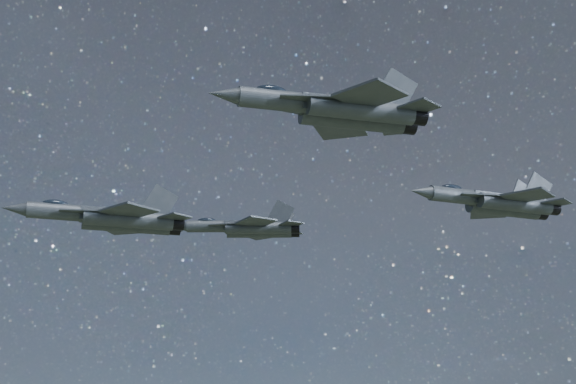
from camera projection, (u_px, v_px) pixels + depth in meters
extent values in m
cylinder|color=#333A40|center=(68.00, 212.00, 69.17)|extent=(6.91, 2.42, 1.43)
cone|color=#333A40|center=(14.00, 208.00, 67.95)|extent=(2.36, 1.59, 1.28)
ellipsoid|color=black|center=(55.00, 204.00, 69.07)|extent=(2.30, 1.27, 0.71)
cube|color=#333A40|center=(123.00, 217.00, 70.49)|extent=(7.63, 2.47, 1.19)
cylinder|color=#333A40|center=(129.00, 219.00, 69.63)|extent=(7.82, 2.55, 1.43)
cylinder|color=#333A40|center=(126.00, 224.00, 71.31)|extent=(7.82, 2.55, 1.43)
cylinder|color=black|center=(177.00, 223.00, 70.81)|extent=(1.37, 1.48, 1.32)
cylinder|color=black|center=(173.00, 228.00, 72.49)|extent=(1.37, 1.48, 1.32)
cube|color=#333A40|center=(88.00, 212.00, 68.47)|extent=(4.80, 1.21, 0.11)
cube|color=#333A40|center=(86.00, 219.00, 70.73)|extent=(4.83, 2.54, 0.11)
cube|color=#333A40|center=(129.00, 211.00, 67.62)|extent=(5.20, 5.25, 0.18)
cube|color=#333A40|center=(122.00, 228.00, 73.33)|extent=(4.76, 5.00, 0.18)
cube|color=#333A40|center=(175.00, 217.00, 69.67)|extent=(3.07, 3.10, 0.14)
cube|color=#333A40|center=(167.00, 229.00, 73.53)|extent=(2.80, 2.90, 0.14)
cube|color=#333A40|center=(160.00, 202.00, 70.67)|extent=(3.19, 0.53, 3.26)
cube|color=#333A40|center=(157.00, 209.00, 72.77)|extent=(3.13, 0.87, 3.26)
cylinder|color=#333A40|center=(216.00, 226.00, 88.89)|extent=(6.48, 2.33, 1.34)
cone|color=#333A40|center=(179.00, 226.00, 88.94)|extent=(2.22, 1.51, 1.20)
ellipsoid|color=black|center=(207.00, 221.00, 89.08)|extent=(2.16, 1.21, 0.66)
cube|color=#333A40|center=(256.00, 227.00, 88.82)|extent=(7.15, 2.39, 1.12)
cylinder|color=#333A40|center=(258.00, 228.00, 87.88)|extent=(7.33, 2.47, 1.34)
cylinder|color=#333A40|center=(259.00, 232.00, 89.53)|extent=(7.33, 2.47, 1.34)
cylinder|color=black|center=(294.00, 228.00, 87.84)|extent=(1.30, 1.40, 1.24)
cylinder|color=black|center=(294.00, 232.00, 89.48)|extent=(1.30, 1.40, 1.24)
cube|color=#333A40|center=(229.00, 225.00, 87.73)|extent=(4.51, 2.42, 0.10)
cube|color=#333A40|center=(230.00, 230.00, 89.95)|extent=(4.49, 1.09, 0.10)
cube|color=#333A40|center=(256.00, 222.00, 85.96)|extent=(4.44, 4.67, 0.17)
cube|color=#333A40|center=(259.00, 235.00, 91.55)|extent=(4.88, 4.92, 0.17)
cube|color=#333A40|center=(291.00, 224.00, 86.82)|extent=(2.61, 2.71, 0.13)
cube|color=#333A40|center=(291.00, 233.00, 90.60)|extent=(2.88, 2.91, 0.13)
cube|color=#333A40|center=(281.00, 213.00, 88.12)|extent=(2.93, 0.85, 3.05)
cube|color=#333A40|center=(282.00, 218.00, 90.17)|extent=(2.99, 0.50, 3.05)
cylinder|color=#333A40|center=(286.00, 101.00, 53.01)|extent=(6.61, 2.13, 1.37)
cone|color=#333A40|center=(224.00, 95.00, 51.95)|extent=(2.24, 1.47, 1.23)
ellipsoid|color=black|center=(271.00, 90.00, 52.93)|extent=(2.18, 1.16, 0.68)
cube|color=#333A40|center=(352.00, 109.00, 54.14)|extent=(7.30, 2.16, 1.14)
cylinder|color=#333A40|center=(361.00, 110.00, 53.30)|extent=(7.48, 2.23, 1.37)
cylinder|color=#333A40|center=(352.00, 120.00, 54.92)|extent=(7.48, 2.23, 1.37)
cylinder|color=black|center=(417.00, 116.00, 54.32)|extent=(1.28, 1.39, 1.26)
cylinder|color=black|center=(407.00, 125.00, 55.94)|extent=(1.28, 1.39, 1.26)
cube|color=#333A40|center=(314.00, 98.00, 52.28)|extent=(4.62, 1.30, 0.11)
cube|color=#333A40|center=(304.00, 112.00, 54.47)|extent=(4.64, 2.31, 0.11)
cube|color=#333A40|center=(370.00, 95.00, 51.36)|extent=(4.96, 5.03, 0.18)
cube|color=#333A40|center=(340.00, 128.00, 56.88)|extent=(4.62, 4.83, 0.18)
cube|color=#333A40|center=(419.00, 107.00, 53.23)|extent=(2.93, 2.96, 0.13)
cube|color=#333A40|center=(396.00, 128.00, 56.95)|extent=(2.72, 2.81, 0.13)
cube|color=#333A40|center=(397.00, 90.00, 54.22)|extent=(3.06, 0.48, 3.12)
cube|color=#333A40|center=(385.00, 102.00, 56.25)|extent=(3.02, 0.74, 3.12)
cylinder|color=#333A40|center=(462.00, 196.00, 74.31)|extent=(6.90, 2.80, 1.42)
cone|color=#333A40|center=(421.00, 192.00, 72.84)|extent=(2.41, 1.70, 1.28)
ellipsoid|color=black|center=(452.00, 188.00, 74.14)|extent=(2.32, 1.39, 0.70)
cube|color=#333A40|center=(506.00, 202.00, 75.89)|extent=(7.60, 2.90, 1.19)
cylinder|color=#333A40|center=(515.00, 204.00, 75.07)|extent=(7.79, 2.99, 1.42)
cylinder|color=#333A40|center=(504.00, 209.00, 76.71)|extent=(7.79, 2.99, 1.42)
cylinder|color=black|center=(552.00, 208.00, 76.48)|extent=(1.43, 1.53, 1.31)
cylinder|color=black|center=(540.00, 213.00, 78.11)|extent=(1.43, 1.53, 1.31)
cube|color=#333A40|center=(485.00, 196.00, 73.72)|extent=(4.76, 1.09, 0.11)
cube|color=#333A40|center=(470.00, 203.00, 75.93)|extent=(4.76, 2.78, 0.11)
cube|color=#333A40|center=(528.00, 196.00, 73.10)|extent=(5.22, 5.23, 0.18)
cube|color=#333A40|center=(489.00, 213.00, 78.66)|extent=(4.59, 4.87, 0.18)
cube|color=#333A40|center=(557.00, 203.00, 75.34)|extent=(3.08, 3.10, 0.14)
cube|color=#333A40|center=(529.00, 214.00, 79.10)|extent=(2.70, 2.81, 0.14)
cube|color=#333A40|center=(538.00, 189.00, 76.25)|extent=(3.17, 0.58, 3.25)
cube|color=#333A40|center=(524.00, 195.00, 78.30)|extent=(3.08, 1.05, 3.25)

